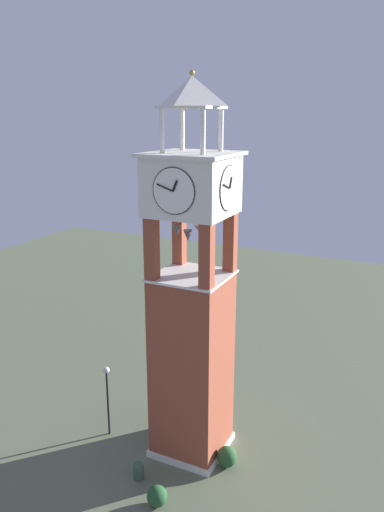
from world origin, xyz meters
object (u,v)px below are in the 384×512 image
object	(u,v)px
clock_tower	(192,313)
lamp_post	(107,388)
park_bench	(204,397)
trash_bin	(139,471)

from	to	relation	value
clock_tower	lamp_post	xyz separation A→B (m)	(4.67, 0.98, -4.93)
clock_tower	lamp_post	bearing A→B (deg)	11.89
park_bench	trash_bin	size ratio (longest dim) A/B	2.04
trash_bin	park_bench	bearing A→B (deg)	-91.37
lamp_post	trash_bin	distance (m)	4.75
clock_tower	lamp_post	distance (m)	6.86
clock_tower	park_bench	world-z (taller)	clock_tower
clock_tower	park_bench	xyz separation A→B (m)	(1.14, -3.98, -7.30)
clock_tower	park_bench	distance (m)	8.39
clock_tower	trash_bin	xyz separation A→B (m)	(1.32, 3.30, -7.38)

